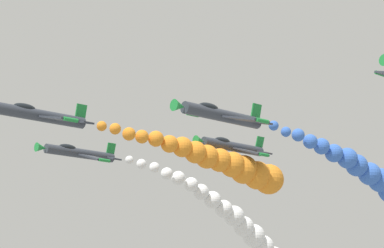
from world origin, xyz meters
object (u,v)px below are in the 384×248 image
Objects in this scene: airplane_left_inner at (221,115)px; airplane_right_inner at (79,153)px; airplane_lead at (40,115)px; airplane_left_outer at (232,146)px.

airplane_right_inner is at bearing -2.23° from airplane_left_inner.
airplane_lead is 24.44m from airplane_left_outer.
airplane_left_outer is (-12.94, -12.12, 0.44)m from airplane_right_inner.
airplane_left_inner is (-12.24, -11.35, -0.40)m from airplane_lead.
airplane_lead is 1.00× the size of airplane_left_inner.
airplane_left_outer is at bearing -90.67° from airplane_lead.
airplane_left_outer is at bearing -47.58° from airplane_left_inner.
airplane_lead is at bearing 42.83° from airplane_left_inner.
airplane_left_inner is 24.92m from airplane_right_inner.
airplane_right_inner is at bearing -44.23° from airplane_lead.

